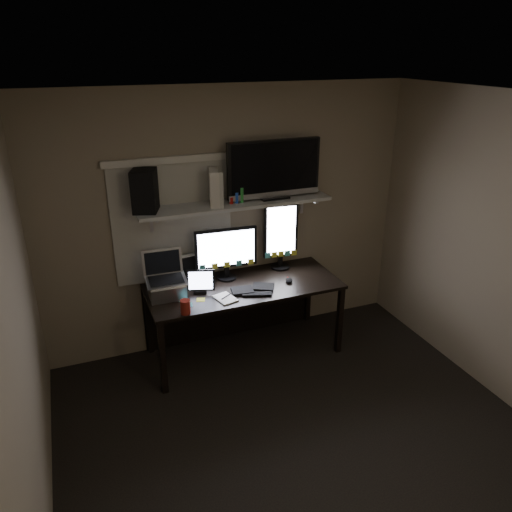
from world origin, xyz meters
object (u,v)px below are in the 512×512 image
speaker (145,191)px  cup (185,307)px  monitor_landscape (226,253)px  tablet (200,281)px  keyboard (253,289)px  laptop (166,276)px  mouse (289,280)px  game_console (214,187)px  desk (240,296)px  tv (274,170)px  monitor_portrait (281,236)px

speaker → cup: bearing=-53.4°
monitor_landscape → tablet: (-0.31, -0.20, -0.15)m
keyboard → laptop: (-0.76, 0.16, 0.19)m
speaker → laptop: bearing=-46.6°
tablet → mouse: bearing=11.3°
cup → game_console: bearing=50.3°
desk → keyboard: keyboard is taller
tv → speaker: tv is taller
desk → tablet: tablet is taller
monitor_landscape → cup: (-0.53, -0.52, -0.20)m
keyboard → game_console: size_ratio=1.27×
monitor_portrait → laptop: monitor_portrait is taller
desk → mouse: bearing=-27.2°
monitor_landscape → tablet: size_ratio=2.32×
monitor_landscape → keyboard: 0.43m
monitor_portrait → tv: size_ratio=0.76×
mouse → cup: cup is taller
keyboard → tv: size_ratio=0.45×
monitor_landscape → speaker: 0.97m
monitor_landscape → cup: 0.77m
monitor_landscape → keyboard: size_ratio=1.46×
keyboard → tv: (0.33, 0.32, 1.01)m
cup → speaker: (-0.17, 0.55, 0.87)m
desk → mouse: (0.42, -0.22, 0.19)m
desk → mouse: size_ratio=17.98×
tablet → monitor_portrait: bearing=32.8°
cup → speaker: bearing=106.7°
desk → game_console: game_console is taller
cup → keyboard: bearing=16.0°
mouse → game_console: size_ratio=0.31×
mouse → cup: 1.08m
cup → monitor_portrait: bearing=26.9°
monitor_portrait → game_console: game_console is taller
keyboard → tv: tv is taller
cup → speaker: speaker is taller
game_console → monitor_portrait: bearing=17.4°
keyboard → game_console: 0.99m
cup → game_console: (0.44, 0.53, 0.85)m
monitor_landscape → game_console: game_console is taller
mouse → laptop: bearing=-167.0°
keyboard → tablet: (-0.46, 0.13, 0.10)m
tablet → cup: size_ratio=2.08×
tablet → tv: bearing=31.4°
speaker → tv: bearing=18.1°
laptop → game_console: size_ratio=1.25×
laptop → game_console: bearing=20.8°
mouse → speaker: (-1.22, 0.32, 0.91)m
monitor_landscape → tv: 0.90m
cup → mouse: bearing=12.2°
tablet → speaker: speaker is taller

